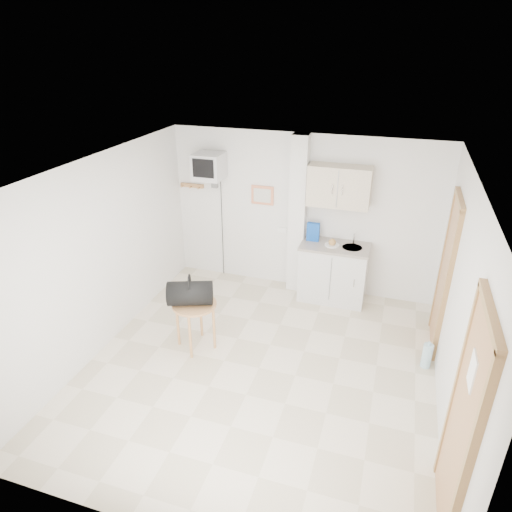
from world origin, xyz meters
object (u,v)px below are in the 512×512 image
(round_table, at_px, (195,310))
(duffel_bag, at_px, (190,293))
(water_bottle, at_px, (427,356))
(crt_television, at_px, (209,167))

(round_table, relative_size, duffel_bag, 1.04)
(duffel_bag, height_order, water_bottle, duffel_bag)
(crt_television, height_order, round_table, crt_television)
(round_table, xyz_separation_m, water_bottle, (2.91, 0.49, -0.40))
(crt_television, distance_m, water_bottle, 4.09)
(round_table, bearing_deg, water_bottle, 9.64)
(crt_television, bearing_deg, water_bottle, -21.45)
(duffel_bag, distance_m, water_bottle, 3.06)
(crt_television, bearing_deg, duffel_bag, -75.42)
(crt_television, xyz_separation_m, water_bottle, (3.43, -1.35, -1.77))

